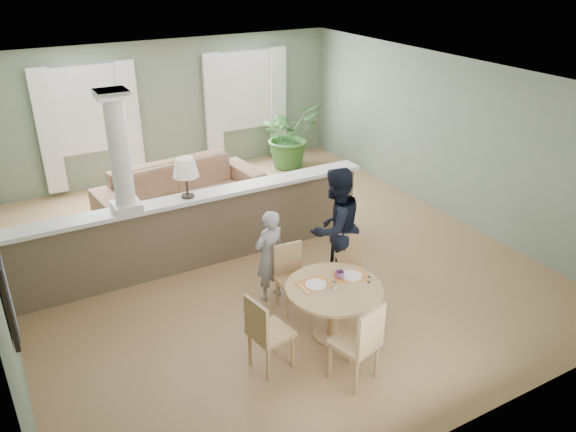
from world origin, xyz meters
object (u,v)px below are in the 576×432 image
houseplant (289,135)px  chair_far_man (347,264)px  dining_table (334,297)px  chair_far_boy (291,274)px  sofa (181,190)px  chair_side (265,331)px  man_person (335,228)px  child_person (270,255)px  chair_near (360,341)px

houseplant → chair_far_man: bearing=-110.6°
dining_table → chair_far_boy: chair_far_boy is taller
sofa → chair_side: size_ratio=3.13×
dining_table → chair_far_boy: 0.79m
chair_side → man_person: 2.02m
chair_far_man → child_person: (-0.91, 0.46, 0.15)m
houseplant → dining_table: bearing=-114.2°
chair_far_man → chair_side: (-1.61, -0.78, 0.03)m
chair_side → child_person: 1.43m
chair_far_boy → child_person: 0.39m
chair_far_boy → chair_side: size_ratio=0.95×
houseplant → chair_far_man: size_ratio=1.59×
sofa → chair_near: chair_near is taller
child_person → chair_far_boy: bearing=101.4°
sofa → chair_near: size_ratio=2.96×
sofa → chair_far_boy: size_ratio=3.29×
dining_table → chair_side: 0.98m
chair_far_man → child_person: bearing=-165.4°
chair_near → child_person: 1.92m
chair_far_boy → man_person: man_person is taller
chair_side → child_person: (0.70, 1.24, 0.12)m
chair_side → chair_near: bearing=-140.8°
man_person → chair_side: bearing=22.2°
sofa → chair_near: (0.18, -5.08, 0.12)m
chair_far_man → dining_table: bearing=-93.1°
sofa → houseplant: size_ratio=2.07×
chair_near → sofa: bearing=-104.7°
houseplant → man_person: bearing=-111.8°
sofa → man_person: bearing=-78.3°
dining_table → chair_far_boy: bearing=99.9°
chair_far_man → chair_far_boy: bearing=-148.1°
chair_near → man_person: size_ratio=0.57×
houseplant → man_person: man_person is taller
houseplant → child_person: size_ratio=1.10×
sofa → dining_table: bearing=-90.9°
chair_side → chair_far_boy: bearing=-52.4°
chair_near → chair_side: bearing=-57.7°
dining_table → man_person: size_ratio=0.67×
dining_table → child_person: child_person is taller
chair_far_man → child_person: size_ratio=0.69×
chair_far_man → houseplant: bearing=110.9°
man_person → sofa: bearing=-84.9°
chair_far_man → sofa: bearing=147.1°
chair_far_boy → chair_near: (-0.06, -1.58, 0.05)m
houseplant → chair_far_boy: bearing=-119.0°
chair_far_man → child_person: child_person is taller
dining_table → chair_far_man: 0.91m
chair_far_boy → chair_side: chair_side is taller
houseplant → child_person: bearing=-122.1°
dining_table → chair_near: 0.83m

